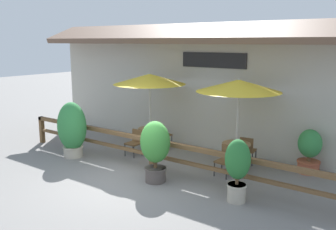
{
  "coord_description": "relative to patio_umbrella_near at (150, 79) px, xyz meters",
  "views": [
    {
      "loc": [
        6.36,
        -6.77,
        3.61
      ],
      "look_at": [
        0.18,
        1.55,
        1.56
      ],
      "focal_mm": 40.0,
      "sensor_mm": 36.0,
      "label": 1
    }
  ],
  "objects": [
    {
      "name": "chair_middle_wallside",
      "position": [
        3.19,
        0.67,
        -1.95
      ],
      "size": [
        0.47,
        0.47,
        0.83
      ],
      "rotation": [
        0.0,
        0.0,
        3.28
      ],
      "color": "brown",
      "rests_on": "ground"
    },
    {
      "name": "patio_umbrella_near",
      "position": [
        0.0,
        0.0,
        0.0
      ],
      "size": [
        2.36,
        2.36,
        2.62
      ],
      "color": "#B7B2A8",
      "rests_on": "ground"
    },
    {
      "name": "potted_plant_small_flowering",
      "position": [
        -1.56,
        -1.96,
        -1.5
      ],
      "size": [
        0.96,
        0.86,
        1.76
      ],
      "color": "#B7AD99",
      "rests_on": "ground"
    },
    {
      "name": "ground_plane",
      "position": [
        1.32,
        -2.55,
        -2.41
      ],
      "size": [
        60.0,
        60.0,
        0.0
      ],
      "primitive_type": "plane",
      "color": "slate"
    },
    {
      "name": "chair_middle_streetside",
      "position": [
        3.13,
        -0.58,
        -1.95
      ],
      "size": [
        0.44,
        0.44,
        0.83
      ],
      "rotation": [
        0.0,
        0.0,
        -0.06
      ],
      "color": "brown",
      "rests_on": "ground"
    },
    {
      "name": "building_facade",
      "position": [
        1.32,
        1.55,
        -0.24
      ],
      "size": [
        14.28,
        1.49,
        4.23
      ],
      "color": "#BCB7A8",
      "rests_on": "ground"
    },
    {
      "name": "potted_plant_entrance_palm",
      "position": [
        4.88,
        1.0,
        -1.77
      ],
      "size": [
        0.65,
        0.63,
        1.24
      ],
      "color": "#9E4C33",
      "rests_on": "ground"
    },
    {
      "name": "patio_umbrella_middle",
      "position": [
        3.13,
        0.05,
        0.0
      ],
      "size": [
        2.36,
        2.36,
        2.62
      ],
      "color": "#B7B2A8",
      "rests_on": "ground"
    },
    {
      "name": "chair_near_wallside",
      "position": [
        0.0,
        0.68,
        -1.95
      ],
      "size": [
        0.51,
        0.51,
        0.83
      ],
      "rotation": [
        0.0,
        0.0,
        2.9
      ],
      "color": "brown",
      "rests_on": "ground"
    },
    {
      "name": "potted_plant_broad_leaf",
      "position": [
        1.88,
        -2.08,
        -1.48
      ],
      "size": [
        0.8,
        0.72,
        1.61
      ],
      "color": "#564C47",
      "rests_on": "ground"
    },
    {
      "name": "dining_table_near",
      "position": [
        -0.0,
        -0.0,
        -1.79
      ],
      "size": [
        0.81,
        0.81,
        0.77
      ],
      "color": "olive",
      "rests_on": "ground"
    },
    {
      "name": "chair_near_streetside",
      "position": [
        -0.08,
        -0.68,
        -1.95
      ],
      "size": [
        0.42,
        0.42,
        0.83
      ],
      "rotation": [
        0.0,
        0.0,
        -0.01
      ],
      "color": "brown",
      "rests_on": "ground"
    },
    {
      "name": "potted_plant_tall_tropical",
      "position": [
        4.14,
        -1.95,
        -1.57
      ],
      "size": [
        0.59,
        0.53,
        1.47
      ],
      "color": "#B7AD99",
      "rests_on": "ground"
    },
    {
      "name": "patio_railing",
      "position": [
        1.32,
        -1.5,
        -1.71
      ],
      "size": [
        10.4,
        0.14,
        0.95
      ],
      "color": "brown",
      "rests_on": "ground"
    },
    {
      "name": "dining_table_middle",
      "position": [
        3.13,
        0.05,
        -1.79
      ],
      "size": [
        0.81,
        0.81,
        0.77
      ],
      "color": "olive",
      "rests_on": "ground"
    }
  ]
}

